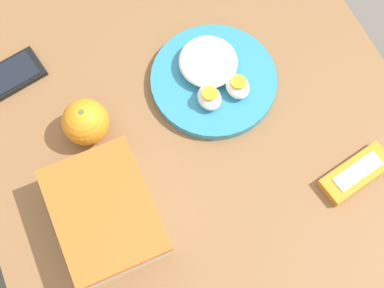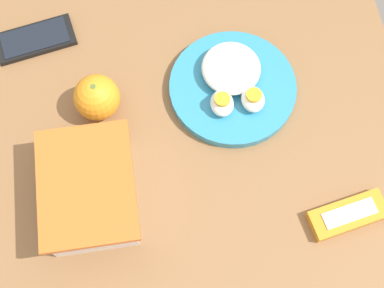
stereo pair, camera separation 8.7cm
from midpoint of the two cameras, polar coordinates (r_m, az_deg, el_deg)
ground_plane at (r=1.61m, az=2.33°, el=-10.97°), size 10.00×10.00×0.00m
table at (r=0.97m, az=3.80°, el=-3.60°), size 1.23×0.74×0.74m
food_container at (r=0.85m, az=-7.97°, el=-5.42°), size 0.19×0.15×0.08m
orange_fruit at (r=0.90m, az=-7.43°, el=4.62°), size 0.08×0.08×0.08m
rice_plate at (r=0.94m, az=7.01°, el=6.08°), size 0.22×0.22×0.05m
candy_bar at (r=0.90m, az=19.00°, el=-7.52°), size 0.07×0.13×0.02m
cell_phone at (r=1.02m, az=-14.03°, el=10.51°), size 0.09×0.15×0.01m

